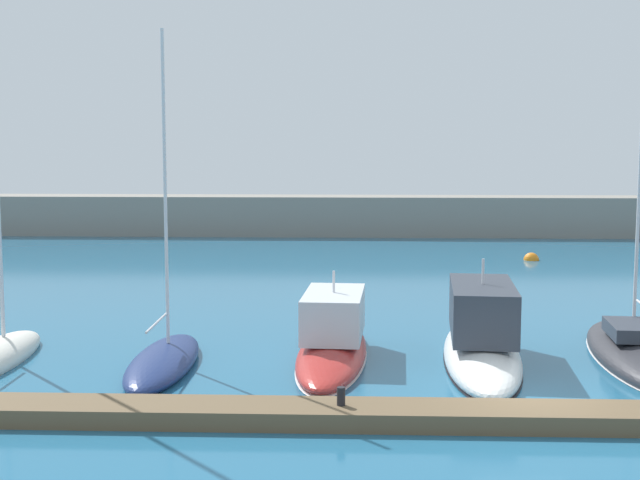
# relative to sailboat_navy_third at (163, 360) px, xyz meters

# --- Properties ---
(ground_plane) EXTENTS (121.79, 121.79, 0.00)m
(ground_plane) POSITION_rel_sailboat_navy_third_xyz_m (10.02, -3.64, -0.24)
(ground_plane) COLOR #236084
(dock_pier) EXTENTS (47.84, 1.49, 0.45)m
(dock_pier) POSITION_rel_sailboat_navy_third_xyz_m (10.02, -4.86, -0.02)
(dock_pier) COLOR brown
(dock_pier) RESTS_ON ground_plane
(breakwater_seawall) EXTENTS (109.61, 3.29, 2.81)m
(breakwater_seawall) POSITION_rel_sailboat_navy_third_xyz_m (10.02, 36.86, 1.16)
(breakwater_seawall) COLOR gray
(breakwater_seawall) RESTS_ON ground_plane
(sailboat_navy_third) EXTENTS (1.85, 6.56, 10.19)m
(sailboat_navy_third) POSITION_rel_sailboat_navy_third_xyz_m (0.00, 0.00, 0.00)
(sailboat_navy_third) COLOR navy
(sailboat_navy_third) RESTS_ON ground_plane
(motorboat_red_fourth) EXTENTS (2.55, 8.50, 2.96)m
(motorboat_red_fourth) POSITION_rel_sailboat_navy_third_xyz_m (4.98, 1.50, 0.34)
(motorboat_red_fourth) COLOR #B72D28
(motorboat_red_fourth) RESTS_ON ground_plane
(motorboat_white_fifth) EXTENTS (3.03, 9.32, 3.57)m
(motorboat_white_fifth) POSITION_rel_sailboat_navy_third_xyz_m (9.55, 1.32, 0.41)
(motorboat_white_fifth) COLOR white
(motorboat_white_fifth) RESTS_ON ground_plane
(mooring_buoy_orange) EXTENTS (0.86, 0.86, 0.86)m
(mooring_buoy_orange) POSITION_rel_sailboat_navy_third_xyz_m (15.63, 24.20, -0.24)
(mooring_buoy_orange) COLOR orange
(mooring_buoy_orange) RESTS_ON ground_plane
(dock_bollard) EXTENTS (0.20, 0.20, 0.44)m
(dock_bollard) POSITION_rel_sailboat_navy_third_xyz_m (5.34, -4.86, 0.43)
(dock_bollard) COLOR black
(dock_bollard) RESTS_ON dock_pier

